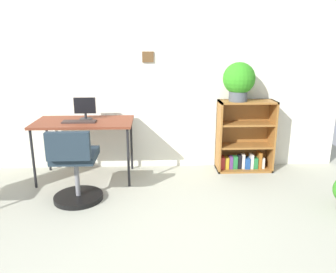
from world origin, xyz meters
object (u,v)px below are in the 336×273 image
at_px(potted_plant_on_shelf, 239,80).
at_px(keyboard, 79,122).
at_px(desk, 84,125).
at_px(monitor, 85,108).
at_px(bookshelf_low, 244,139).
at_px(office_chair, 75,170).

bearing_deg(potted_plant_on_shelf, keyboard, -172.71).
bearing_deg(keyboard, desk, 62.13).
xyz_separation_m(monitor, potted_plant_on_shelf, (1.89, 0.09, 0.32)).
height_order(monitor, potted_plant_on_shelf, potted_plant_on_shelf).
xyz_separation_m(monitor, keyboard, (-0.05, -0.16, -0.13)).
distance_m(desk, keyboard, 0.10).
height_order(keyboard, bookshelf_low, bookshelf_low).
relative_size(monitor, bookshelf_low, 0.29).
bearing_deg(potted_plant_on_shelf, desk, -174.66).
bearing_deg(bookshelf_low, potted_plant_on_shelf, -156.04).
distance_m(desk, monitor, 0.21).
xyz_separation_m(desk, potted_plant_on_shelf, (1.90, 0.18, 0.51)).
height_order(desk, monitor, monitor).
relative_size(monitor, office_chair, 0.33).
xyz_separation_m(office_chair, bookshelf_low, (2.00, 0.89, 0.04)).
distance_m(desk, office_chair, 0.73).
bearing_deg(office_chair, potted_plant_on_shelf, 24.02).
bearing_deg(desk, keyboard, -117.87).
bearing_deg(bookshelf_low, desk, -173.42).
bearing_deg(bookshelf_low, keyboard, -171.62).
relative_size(bookshelf_low, potted_plant_on_shelf, 1.92).
bearing_deg(potted_plant_on_shelf, monitor, -177.27).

